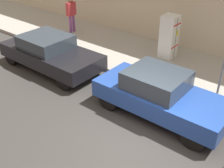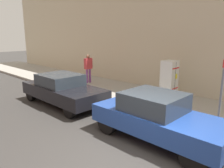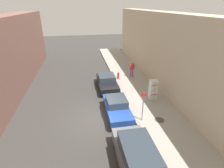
# 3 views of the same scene
# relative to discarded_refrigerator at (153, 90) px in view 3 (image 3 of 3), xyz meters

# --- Properties ---
(ground_plane) EXTENTS (80.00, 80.00, 0.00)m
(ground_plane) POSITION_rel_discarded_refrigerator_xyz_m (5.15, 1.90, -1.07)
(ground_plane) COLOR #383533
(sidewalk_slab) EXTENTS (3.91, 44.00, 0.16)m
(sidewalk_slab) POSITION_rel_discarded_refrigerator_xyz_m (0.57, 1.90, -0.99)
(sidewalk_slab) COLOR #9E998E
(sidewalk_slab) RESTS_ON ground
(building_facade_near) EXTENTS (2.01, 39.60, 7.34)m
(building_facade_near) POSITION_rel_discarded_refrigerator_xyz_m (-2.39, 1.90, 2.60)
(building_facade_near) COLOR beige
(building_facade_near) RESTS_ON ground
(discarded_refrigerator) EXTENTS (0.66, 0.62, 1.81)m
(discarded_refrigerator) POSITION_rel_discarded_refrigerator_xyz_m (0.00, 0.00, 0.00)
(discarded_refrigerator) COLOR silver
(discarded_refrigerator) RESTS_ON sidewalk_slab
(manhole_cover) EXTENTS (0.70, 0.70, 0.02)m
(manhole_cover) POSITION_rel_discarded_refrigerator_xyz_m (0.71, 3.21, -0.90)
(manhole_cover) COLOR #47443F
(manhole_cover) RESTS_ON sidewalk_slab
(street_sign_post) EXTENTS (0.36, 0.07, 2.34)m
(street_sign_post) POSITION_rel_discarded_refrigerator_xyz_m (2.02, 2.94, 0.41)
(street_sign_post) COLOR slate
(street_sign_post) RESTS_ON sidewalk_slab
(fire_hydrant) EXTENTS (0.22, 0.22, 0.76)m
(fire_hydrant) POSITION_rel_discarded_refrigerator_xyz_m (2.05, -5.13, -0.51)
(fire_hydrant) COLOR red
(fire_hydrant) RESTS_ON sidewalk_slab
(pedestrian_walking_far) EXTENTS (0.51, 0.24, 1.78)m
(pedestrian_walking_far) POSITION_rel_discarded_refrigerator_xyz_m (0.36, -5.44, 0.14)
(pedestrian_walking_far) COLOR #7A3D7F
(pedestrian_walking_far) RESTS_ON sidewalk_slab
(parked_sedan_dark) EXTENTS (1.84, 4.35, 1.37)m
(parked_sedan_dark) POSITION_rel_discarded_refrigerator_xyz_m (3.67, -3.28, -0.36)
(parked_sedan_dark) COLOR black
(parked_sedan_dark) RESTS_ON ground
(parked_hatchback_blue) EXTENTS (1.71, 4.06, 1.45)m
(parked_hatchback_blue) POSITION_rel_discarded_refrigerator_xyz_m (3.67, 1.76, -0.33)
(parked_hatchback_blue) COLOR #23479E
(parked_hatchback_blue) RESTS_ON ground
(parked_suv_gray) EXTENTS (1.86, 4.87, 1.73)m
(parked_suv_gray) POSITION_rel_discarded_refrigerator_xyz_m (3.67, 6.98, -0.18)
(parked_suv_gray) COLOR slate
(parked_suv_gray) RESTS_ON ground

